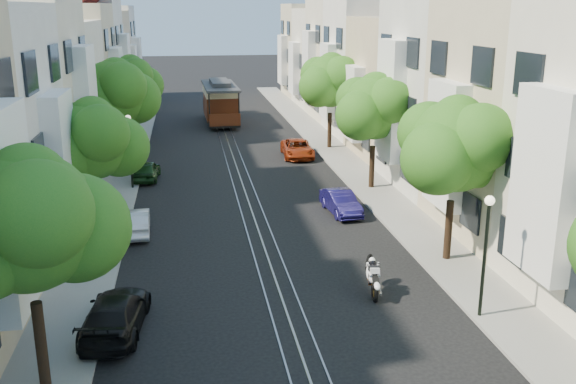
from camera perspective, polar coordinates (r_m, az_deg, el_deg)
name	(u,v)px	position (r m, az deg, el deg)	size (l,w,h in m)	color
ground	(235,161)	(43.47, -4.76, 2.73)	(200.00, 200.00, 0.00)	black
sidewalk_east	(339,157)	(44.56, 4.59, 3.14)	(2.50, 80.00, 0.12)	gray
sidewalk_west	(125,165)	(43.54, -14.32, 2.38)	(2.50, 80.00, 0.12)	gray
rail_left	(227,162)	(43.43, -5.48, 2.71)	(0.06, 80.00, 0.02)	gray
rail_slot	(235,161)	(43.47, -4.76, 2.74)	(0.06, 80.00, 0.02)	gray
rail_right	(243,161)	(43.51, -4.03, 2.77)	(0.06, 80.00, 0.02)	gray
lane_line	(235,161)	(43.47, -4.76, 2.73)	(0.08, 80.00, 0.01)	tan
townhouses_east	(408,81)	(44.94, 10.58, 9.66)	(7.75, 72.00, 12.00)	beige
townhouses_west	(43,89)	(43.29, -20.95, 8.51)	(7.75, 72.00, 11.76)	silver
tree_e_b	(456,148)	(25.91, 14.72, 3.81)	(4.93, 4.08, 6.68)	black
tree_e_c	(375,109)	(36.10, 7.76, 7.33)	(4.84, 3.99, 6.52)	black
tree_e_d	(331,82)	(46.62, 3.87, 9.73)	(5.01, 4.16, 6.85)	black
tree_w_a	(29,225)	(17.48, -22.03, -2.70)	(4.93, 4.08, 6.68)	black
tree_w_b	(93,142)	(29.00, -16.97, 4.23)	(4.72, 3.87, 6.27)	black
tree_w_c	(116,94)	(39.68, -15.02, 8.40)	(5.13, 4.28, 7.09)	black
tree_w_d	(131,82)	(50.62, -13.80, 9.51)	(4.84, 3.99, 6.52)	black
lamp_east	(486,238)	(21.69, 17.21, -3.96)	(0.32, 0.32, 4.16)	black
lamp_west	(129,141)	(37.03, -13.91, 4.46)	(0.32, 0.32, 4.16)	black
sportbike_rider	(373,274)	(23.46, 7.53, -7.28)	(0.58, 1.96, 1.36)	black
cable_car	(220,100)	(58.04, -6.04, 8.12)	(3.03, 9.06, 3.46)	black
parked_car_e_mid	(341,202)	(32.34, 4.72, -0.92)	(1.22, 3.51, 1.16)	#100C40
parked_car_e_far	(297,149)	(44.47, 0.83, 3.88)	(2.00, 4.33, 1.20)	maroon
parked_car_w_near	(115,314)	(21.48, -15.09, -10.40)	(1.77, 4.34, 1.26)	black
parked_car_w_mid	(136,222)	(30.17, -13.39, -2.57)	(1.23, 3.54, 1.16)	silver
parked_car_w_far	(147,170)	(39.44, -12.46, 1.90)	(1.40, 3.49, 1.19)	#173816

